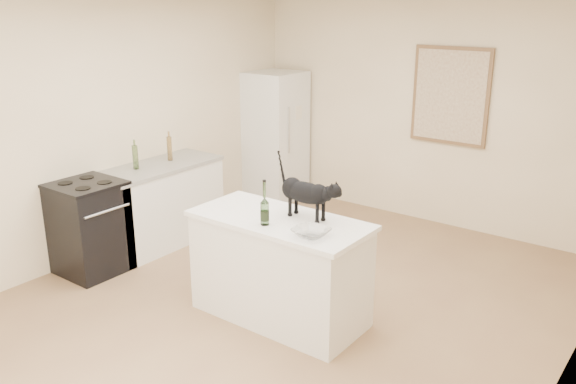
{
  "coord_description": "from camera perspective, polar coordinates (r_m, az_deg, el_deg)",
  "views": [
    {
      "loc": [
        2.88,
        -3.79,
        2.6
      ],
      "look_at": [
        0.15,
        -0.15,
        1.12
      ],
      "focal_mm": 37.16,
      "sensor_mm": 36.0,
      "label": 1
    }
  ],
  "objects": [
    {
      "name": "floor",
      "position": [
        5.43,
        -0.32,
        -10.62
      ],
      "size": [
        5.5,
        5.5,
        0.0
      ],
      "primitive_type": "plane",
      "color": "#9C7B53",
      "rests_on": "ground"
    },
    {
      "name": "fridge_paper",
      "position": [
        7.79,
        1.02,
        7.62
      ],
      "size": [
        0.01,
        0.14,
        0.18
      ],
      "primitive_type": "cube",
      "rotation": [
        0.0,
        0.0,
        -0.01
      ],
      "color": "white",
      "rests_on": "fridge"
    },
    {
      "name": "wine_bottle",
      "position": [
        4.66,
        -2.26,
        -1.28
      ],
      "size": [
        0.08,
        0.08,
        0.32
      ],
      "primitive_type": "cylinder",
      "rotation": [
        0.0,
        0.0,
        -0.22
      ],
      "color": "#2B5321",
      "rests_on": "island_top"
    },
    {
      "name": "black_cat",
      "position": [
        4.79,
        1.71,
        -0.33
      ],
      "size": [
        0.56,
        0.19,
        0.39
      ],
      "primitive_type": null,
      "rotation": [
        0.0,
        0.0,
        -0.04
      ],
      "color": "black",
      "rests_on": "island_top"
    },
    {
      "name": "artwork_frame",
      "position": [
        7.08,
        15.26,
        8.86
      ],
      "size": [
        0.9,
        0.03,
        1.1
      ],
      "primitive_type": "cube",
      "color": "brown",
      "rests_on": "wall_back"
    },
    {
      "name": "wall_back",
      "position": [
        7.27,
        12.99,
        7.24
      ],
      "size": [
        4.5,
        0.0,
        4.5
      ],
      "primitive_type": "plane",
      "rotation": [
        1.57,
        0.0,
        0.0
      ],
      "color": "#FFEBC5",
      "rests_on": "ground"
    },
    {
      "name": "fridge",
      "position": [
        8.01,
        -1.29,
        5.38
      ],
      "size": [
        0.68,
        0.68,
        1.7
      ],
      "primitive_type": "cube",
      "color": "white",
      "rests_on": "floor"
    },
    {
      "name": "artwork_canvas",
      "position": [
        7.07,
        15.21,
        8.84
      ],
      "size": [
        0.82,
        0.0,
        1.02
      ],
      "primitive_type": "cube",
      "color": "beige",
      "rests_on": "wall_back"
    },
    {
      "name": "glass_bowl",
      "position": [
        4.47,
        2.23,
        -3.92
      ],
      "size": [
        0.29,
        0.29,
        0.07
      ],
      "primitive_type": "imported",
      "rotation": [
        0.0,
        0.0,
        -0.08
      ],
      "color": "white",
      "rests_on": "island_top"
    },
    {
      "name": "left_countertop",
      "position": [
        6.56,
        -12.42,
        2.38
      ],
      "size": [
        0.62,
        1.44,
        0.04
      ],
      "primitive_type": "cube",
      "color": "gray",
      "rests_on": "left_cabinets"
    },
    {
      "name": "island_top",
      "position": [
        4.86,
        -0.83,
        -2.73
      ],
      "size": [
        1.5,
        0.7,
        0.04
      ],
      "primitive_type": "cube",
      "color": "white",
      "rests_on": "island_base"
    },
    {
      "name": "counter_bottle_cluster",
      "position": [
        6.54,
        -12.87,
        3.66
      ],
      "size": [
        0.08,
        0.51,
        0.27
      ],
      "color": "brown",
      "rests_on": "left_countertop"
    },
    {
      "name": "island_base",
      "position": [
        5.03,
        -0.8,
        -7.52
      ],
      "size": [
        1.44,
        0.67,
        0.86
      ],
      "primitive_type": "cube",
      "color": "white",
      "rests_on": "floor"
    },
    {
      "name": "wall_left",
      "position": [
        6.51,
        -16.4,
        5.76
      ],
      "size": [
        0.0,
        5.5,
        5.5
      ],
      "primitive_type": "plane",
      "rotation": [
        1.57,
        0.0,
        1.57
      ],
      "color": "#FFEBC5",
      "rests_on": "ground"
    },
    {
      "name": "wall_right",
      "position": [
        4.06,
        25.89,
        -2.56
      ],
      "size": [
        0.0,
        5.5,
        5.5
      ],
      "primitive_type": "plane",
      "rotation": [
        1.57,
        0.0,
        -1.57
      ],
      "color": "#FFEBC5",
      "rests_on": "ground"
    },
    {
      "name": "stove",
      "position": [
        6.18,
        -18.43,
        -3.33
      ],
      "size": [
        0.6,
        0.6,
        0.9
      ],
      "primitive_type": "cube",
      "color": "black",
      "rests_on": "floor"
    },
    {
      "name": "left_cabinets",
      "position": [
        6.69,
        -12.16,
        -1.33
      ],
      "size": [
        0.6,
        1.4,
        0.86
      ],
      "primitive_type": "cube",
      "color": "white",
      "rests_on": "floor"
    }
  ]
}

